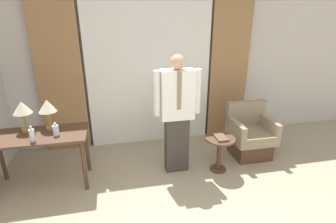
{
  "coord_description": "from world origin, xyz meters",
  "views": [
    {
      "loc": [
        -0.57,
        -1.36,
        2.18
      ],
      "look_at": [
        0.07,
        1.69,
        0.97
      ],
      "focal_mm": 28.0,
      "sensor_mm": 36.0,
      "label": 1
    }
  ],
  "objects_px": {
    "table_lamp_right": "(47,107)",
    "side_table": "(220,148)",
    "armchair": "(250,136)",
    "book": "(221,137)",
    "table_lamp_left": "(22,109)",
    "person": "(177,111)",
    "desk": "(38,142)",
    "bottle_near_edge": "(32,135)",
    "bottle_by_lamp": "(56,130)"
  },
  "relations": [
    {
      "from": "bottle_near_edge",
      "to": "side_table",
      "type": "relative_size",
      "value": 0.38
    },
    {
      "from": "bottle_by_lamp",
      "to": "person",
      "type": "relative_size",
      "value": 0.1
    },
    {
      "from": "bottle_near_edge",
      "to": "book",
      "type": "height_order",
      "value": "bottle_near_edge"
    },
    {
      "from": "book",
      "to": "table_lamp_left",
      "type": "bearing_deg",
      "value": 172.72
    },
    {
      "from": "table_lamp_right",
      "to": "armchair",
      "type": "relative_size",
      "value": 0.47
    },
    {
      "from": "table_lamp_left",
      "to": "bottle_near_edge",
      "type": "xyz_separation_m",
      "value": [
        0.16,
        -0.33,
        -0.21
      ]
    },
    {
      "from": "armchair",
      "to": "side_table",
      "type": "distance_m",
      "value": 0.72
    },
    {
      "from": "desk",
      "to": "bottle_near_edge",
      "type": "bearing_deg",
      "value": -86.05
    },
    {
      "from": "table_lamp_right",
      "to": "book",
      "type": "relative_size",
      "value": 1.59
    },
    {
      "from": "armchair",
      "to": "side_table",
      "type": "height_order",
      "value": "armchair"
    },
    {
      "from": "bottle_by_lamp",
      "to": "person",
      "type": "height_order",
      "value": "person"
    },
    {
      "from": "bottle_by_lamp",
      "to": "armchair",
      "type": "xyz_separation_m",
      "value": [
        2.79,
        0.22,
        -0.48
      ]
    },
    {
      "from": "desk",
      "to": "person",
      "type": "distance_m",
      "value": 1.82
    },
    {
      "from": "desk",
      "to": "armchair",
      "type": "relative_size",
      "value": 1.46
    },
    {
      "from": "table_lamp_left",
      "to": "side_table",
      "type": "distance_m",
      "value": 2.65
    },
    {
      "from": "person",
      "to": "book",
      "type": "height_order",
      "value": "person"
    },
    {
      "from": "person",
      "to": "side_table",
      "type": "relative_size",
      "value": 3.22
    },
    {
      "from": "bottle_near_edge",
      "to": "book",
      "type": "bearing_deg",
      "value": 0.14
    },
    {
      "from": "bottle_by_lamp",
      "to": "armchair",
      "type": "distance_m",
      "value": 2.84
    },
    {
      "from": "table_lamp_left",
      "to": "armchair",
      "type": "bearing_deg",
      "value": 0.15
    },
    {
      "from": "desk",
      "to": "table_lamp_left",
      "type": "xyz_separation_m",
      "value": [
        -0.15,
        0.15,
        0.4
      ]
    },
    {
      "from": "table_lamp_right",
      "to": "person",
      "type": "relative_size",
      "value": 0.24
    },
    {
      "from": "person",
      "to": "armchair",
      "type": "bearing_deg",
      "value": 7.79
    },
    {
      "from": "desk",
      "to": "book",
      "type": "bearing_deg",
      "value": -4.11
    },
    {
      "from": "bottle_by_lamp",
      "to": "armchair",
      "type": "height_order",
      "value": "bottle_by_lamp"
    },
    {
      "from": "armchair",
      "to": "book",
      "type": "height_order",
      "value": "armchair"
    },
    {
      "from": "book",
      "to": "side_table",
      "type": "bearing_deg",
      "value": 71.83
    },
    {
      "from": "table_lamp_left",
      "to": "armchair",
      "type": "relative_size",
      "value": 0.47
    },
    {
      "from": "table_lamp_left",
      "to": "book",
      "type": "relative_size",
      "value": 1.59
    },
    {
      "from": "armchair",
      "to": "book",
      "type": "xyz_separation_m",
      "value": [
        -0.65,
        -0.33,
        0.21
      ]
    },
    {
      "from": "desk",
      "to": "bottle_by_lamp",
      "type": "relative_size",
      "value": 7.37
    },
    {
      "from": "desk",
      "to": "bottle_near_edge",
      "type": "distance_m",
      "value": 0.26
    },
    {
      "from": "person",
      "to": "armchair",
      "type": "distance_m",
      "value": 1.38
    },
    {
      "from": "table_lamp_left",
      "to": "person",
      "type": "bearing_deg",
      "value": -4.71
    },
    {
      "from": "armchair",
      "to": "book",
      "type": "bearing_deg",
      "value": -152.91
    },
    {
      "from": "desk",
      "to": "table_lamp_left",
      "type": "distance_m",
      "value": 0.45
    },
    {
      "from": "desk",
      "to": "table_lamp_right",
      "type": "distance_m",
      "value": 0.45
    },
    {
      "from": "table_lamp_right",
      "to": "side_table",
      "type": "xyz_separation_m",
      "value": [
        2.24,
        -0.32,
        -0.67
      ]
    },
    {
      "from": "desk",
      "to": "armchair",
      "type": "bearing_deg",
      "value": 3.03
    },
    {
      "from": "table_lamp_left",
      "to": "bottle_by_lamp",
      "type": "xyz_separation_m",
      "value": [
        0.4,
        -0.21,
        -0.23
      ]
    },
    {
      "from": "desk",
      "to": "bottle_near_edge",
      "type": "xyz_separation_m",
      "value": [
        0.01,
        -0.18,
        0.19
      ]
    },
    {
      "from": "book",
      "to": "desk",
      "type": "bearing_deg",
      "value": 175.89
    },
    {
      "from": "armchair",
      "to": "book",
      "type": "relative_size",
      "value": 3.35
    },
    {
      "from": "armchair",
      "to": "desk",
      "type": "bearing_deg",
      "value": -176.97
    },
    {
      "from": "bottle_near_edge",
      "to": "bottle_by_lamp",
      "type": "bearing_deg",
      "value": 25.78
    },
    {
      "from": "bottle_near_edge",
      "to": "bottle_by_lamp",
      "type": "xyz_separation_m",
      "value": [
        0.24,
        0.12,
        -0.01
      ]
    },
    {
      "from": "table_lamp_right",
      "to": "book",
      "type": "xyz_separation_m",
      "value": [
        2.24,
        -0.32,
        -0.49
      ]
    },
    {
      "from": "bottle_by_lamp",
      "to": "side_table",
      "type": "xyz_separation_m",
      "value": [
        2.14,
        -0.1,
        -0.45
      ]
    },
    {
      "from": "table_lamp_left",
      "to": "side_table",
      "type": "height_order",
      "value": "table_lamp_left"
    },
    {
      "from": "person",
      "to": "armchair",
      "type": "height_order",
      "value": "person"
    }
  ]
}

